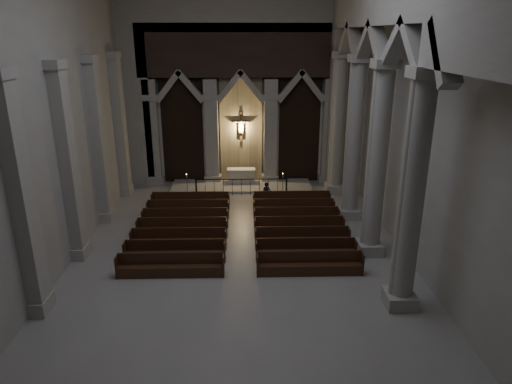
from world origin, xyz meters
TOP-DOWN VIEW (x-y plane):
  - room at (0.00, 0.00)m, footprint 24.00×24.10m
  - sanctuary_wall at (0.00, 11.54)m, footprint 14.00×0.77m
  - right_arcade at (5.50, 1.33)m, footprint 1.00×24.00m
  - left_pilasters at (-6.75, 3.50)m, footprint 0.60×13.00m
  - sanctuary_step at (0.00, 10.60)m, footprint 8.50×2.60m
  - altar at (-0.02, 11.06)m, footprint 1.72×0.69m
  - altar_rail at (0.00, 9.02)m, footprint 5.32×0.09m
  - candle_stand_left at (-3.18, 9.39)m, footprint 0.21×0.21m
  - candle_stand_right at (2.42, 9.30)m, footprint 0.21×0.21m
  - pews at (0.00, 3.34)m, footprint 9.55×7.62m
  - worshipper at (1.37, 7.39)m, footprint 0.55×0.44m

SIDE VIEW (x-z plane):
  - sanctuary_step at x=0.00m, z-range 0.00..0.15m
  - pews at x=0.00m, z-range -0.16..0.76m
  - candle_stand_left at x=-3.18m, z-range -0.28..0.95m
  - candle_stand_right at x=2.42m, z-range -0.29..0.97m
  - altar at x=-0.02m, z-range 0.15..1.03m
  - worshipper at x=1.37m, z-range 0.00..1.30m
  - altar_rail at x=0.00m, z-range 0.17..1.22m
  - left_pilasters at x=-6.75m, z-range -0.10..7.92m
  - sanctuary_wall at x=0.00m, z-range 0.62..12.62m
  - room at x=0.00m, z-range 1.60..13.60m
  - right_arcade at x=5.50m, z-range 1.83..13.83m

